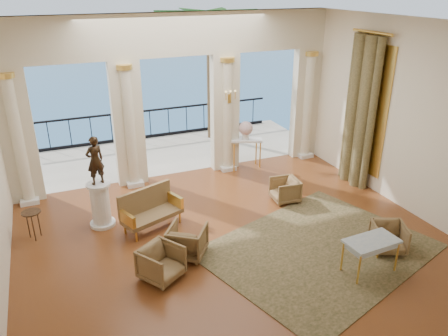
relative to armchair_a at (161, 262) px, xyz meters
name	(u,v)px	position (x,y,z in m)	size (l,w,h in m)	color
floor	(234,240)	(1.80, 0.64, -0.36)	(9.00, 9.00, 0.00)	#512815
room_walls	(263,130)	(1.80, -0.48, 2.52)	(9.00, 9.00, 9.00)	white
arcade	(177,87)	(1.80, 4.46, 2.22)	(9.00, 0.56, 4.50)	beige
terrace	(163,153)	(1.80, 6.44, -0.41)	(10.00, 3.60, 0.10)	#A49A87
balustrade	(150,126)	(1.80, 8.04, 0.05)	(9.00, 0.06, 1.03)	black
palm_tree	(209,18)	(3.80, 7.24, 3.73)	(2.00, 2.00, 4.50)	#4C3823
sea	(64,65)	(1.80, 60.64, -6.36)	(160.00, 160.00, 0.00)	#2F5E9C
curtain	(360,112)	(6.08, 2.14, 1.66)	(0.33, 1.40, 4.09)	#494428
window_frame	(366,109)	(6.27, 2.14, 1.74)	(0.04, 1.60, 3.40)	#EBB84D
wall_sconce	(230,98)	(3.20, 4.15, 1.87)	(0.30, 0.11, 0.33)	#EBB84D
rug	(319,249)	(3.30, -0.38, -0.35)	(4.44, 3.45, 0.02)	#2C3318
armchair_a	(161,262)	(0.00, 0.00, 0.00)	(0.70, 0.66, 0.72)	#4F401F
armchair_b	(389,236)	(4.62, -0.93, -0.02)	(0.65, 0.61, 0.67)	#4F401F
armchair_c	(285,189)	(3.76, 1.86, -0.03)	(0.64, 0.60, 0.66)	#4F401F
armchair_d	(187,239)	(0.69, 0.53, 0.01)	(0.72, 0.67, 0.74)	#4F401F
settee	(150,209)	(0.27, 1.94, 0.09)	(1.51, 1.04, 0.92)	#4F401F
game_table	(372,243)	(3.76, -1.36, 0.27)	(1.05, 0.61, 0.71)	#93A7B6
pedestal	(101,205)	(-0.75, 2.44, 0.15)	(0.58, 0.58, 1.06)	silver
statue	(95,160)	(-0.75, 2.44, 1.26)	(0.40, 0.27, 1.11)	black
console_table	(246,144)	(3.74, 4.19, 0.40)	(1.04, 0.70, 0.92)	silver
urn	(246,129)	(3.74, 4.19, 0.87)	(0.41, 0.41, 0.54)	silver
side_table	(32,216)	(-2.20, 2.44, 0.20)	(0.40, 0.40, 0.66)	black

